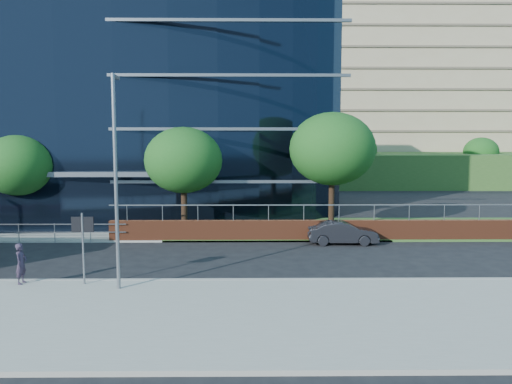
{
  "coord_description": "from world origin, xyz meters",
  "views": [
    {
      "loc": [
        11.0,
        -20.63,
        5.75
      ],
      "look_at": [
        11.3,
        8.0,
        2.75
      ],
      "focal_mm": 35.0,
      "sensor_mm": 36.0,
      "label": 1
    }
  ],
  "objects_px": {
    "parked_car": "(343,233)",
    "tree_far_d": "(332,149)",
    "tree_dist_e": "(358,150)",
    "streetlight_east": "(116,175)",
    "street_sign": "(83,233)",
    "tree_far_b": "(18,165)",
    "pedestrian": "(21,263)",
    "tree_far_c": "(183,160)",
    "tree_dist_f": "(481,152)"
  },
  "relations": [
    {
      "from": "streetlight_east",
      "to": "parked_car",
      "type": "height_order",
      "value": "streetlight_east"
    },
    {
      "from": "tree_far_b",
      "to": "tree_dist_e",
      "type": "relative_size",
      "value": 0.93
    },
    {
      "from": "streetlight_east",
      "to": "parked_car",
      "type": "xyz_separation_m",
      "value": [
        10.08,
        8.67,
        -3.81
      ]
    },
    {
      "from": "tree_dist_e",
      "to": "tree_dist_f",
      "type": "xyz_separation_m",
      "value": [
        16.0,
        2.0,
        -0.33
      ]
    },
    {
      "from": "tree_far_c",
      "to": "tree_dist_f",
      "type": "bearing_deg",
      "value": 45.0
    },
    {
      "from": "tree_far_c",
      "to": "pedestrian",
      "type": "bearing_deg",
      "value": -115.32
    },
    {
      "from": "street_sign",
      "to": "parked_car",
      "type": "distance_m",
      "value": 14.21
    },
    {
      "from": "street_sign",
      "to": "tree_dist_f",
      "type": "height_order",
      "value": "tree_dist_f"
    },
    {
      "from": "street_sign",
      "to": "tree_far_b",
      "type": "relative_size",
      "value": 0.46
    },
    {
      "from": "tree_far_c",
      "to": "streetlight_east",
      "type": "bearing_deg",
      "value": -95.11
    },
    {
      "from": "tree_dist_f",
      "to": "parked_car",
      "type": "distance_m",
      "value": 42.95
    },
    {
      "from": "tree_far_b",
      "to": "tree_dist_f",
      "type": "relative_size",
      "value": 1.0
    },
    {
      "from": "tree_far_b",
      "to": "tree_far_d",
      "type": "bearing_deg",
      "value": 1.51
    },
    {
      "from": "tree_far_b",
      "to": "tree_dist_f",
      "type": "height_order",
      "value": "same"
    },
    {
      "from": "street_sign",
      "to": "tree_far_b",
      "type": "height_order",
      "value": "tree_far_b"
    },
    {
      "from": "streetlight_east",
      "to": "parked_car",
      "type": "relative_size",
      "value": 2.09
    },
    {
      "from": "tree_far_d",
      "to": "tree_far_b",
      "type": "bearing_deg",
      "value": -178.49
    },
    {
      "from": "tree_far_b",
      "to": "pedestrian",
      "type": "height_order",
      "value": "tree_far_b"
    },
    {
      "from": "street_sign",
      "to": "tree_far_b",
      "type": "bearing_deg",
      "value": 124.08
    },
    {
      "from": "tree_far_c",
      "to": "streetlight_east",
      "type": "relative_size",
      "value": 0.81
    },
    {
      "from": "tree_far_b",
      "to": "streetlight_east",
      "type": "distance_m",
      "value": 14.74
    },
    {
      "from": "tree_far_d",
      "to": "parked_car",
      "type": "distance_m",
      "value": 5.75
    },
    {
      "from": "tree_far_b",
      "to": "pedestrian",
      "type": "xyz_separation_m",
      "value": [
        5.03,
        -11.0,
        -3.26
      ]
    },
    {
      "from": "tree_far_d",
      "to": "parked_car",
      "type": "bearing_deg",
      "value": -88.63
    },
    {
      "from": "tree_far_d",
      "to": "streetlight_east",
      "type": "relative_size",
      "value": 0.93
    },
    {
      "from": "tree_far_d",
      "to": "parked_car",
      "type": "xyz_separation_m",
      "value": [
        0.08,
        -3.5,
        -4.56
      ]
    },
    {
      "from": "parked_car",
      "to": "tree_far_d",
      "type": "bearing_deg",
      "value": 2.55
    },
    {
      "from": "tree_far_c",
      "to": "parked_car",
      "type": "distance_m",
      "value": 10.2
    },
    {
      "from": "tree_dist_e",
      "to": "streetlight_east",
      "type": "bearing_deg",
      "value": -113.11
    },
    {
      "from": "street_sign",
      "to": "tree_far_b",
      "type": "xyz_separation_m",
      "value": [
        -7.5,
        11.09,
        2.06
      ]
    },
    {
      "from": "street_sign",
      "to": "streetlight_east",
      "type": "distance_m",
      "value": 2.8
    },
    {
      "from": "tree_dist_f",
      "to": "pedestrian",
      "type": "xyz_separation_m",
      "value": [
        -37.97,
        -43.5,
        -3.26
      ]
    },
    {
      "from": "street_sign",
      "to": "tree_dist_f",
      "type": "relative_size",
      "value": 0.46
    },
    {
      "from": "parked_car",
      "to": "street_sign",
      "type": "bearing_deg",
      "value": 126.1
    },
    {
      "from": "street_sign",
      "to": "tree_far_b",
      "type": "distance_m",
      "value": 13.54
    },
    {
      "from": "parked_car",
      "to": "tree_far_c",
      "type": "bearing_deg",
      "value": 75.79
    },
    {
      "from": "tree_dist_f",
      "to": "streetlight_east",
      "type": "height_order",
      "value": "streetlight_east"
    },
    {
      "from": "tree_dist_f",
      "to": "streetlight_east",
      "type": "distance_m",
      "value": 55.74
    },
    {
      "from": "street_sign",
      "to": "tree_far_d",
      "type": "relative_size",
      "value": 0.38
    },
    {
      "from": "tree_far_c",
      "to": "tree_dist_f",
      "type": "height_order",
      "value": "tree_far_c"
    },
    {
      "from": "parked_car",
      "to": "tree_dist_e",
      "type": "bearing_deg",
      "value": -12.12
    },
    {
      "from": "tree_dist_f",
      "to": "tree_far_c",
      "type": "bearing_deg",
      "value": -135.0
    },
    {
      "from": "tree_far_c",
      "to": "tree_dist_f",
      "type": "xyz_separation_m",
      "value": [
        33.0,
        33.0,
        -0.33
      ]
    },
    {
      "from": "tree_far_d",
      "to": "tree_dist_e",
      "type": "distance_m",
      "value": 31.06
    },
    {
      "from": "tree_far_c",
      "to": "parked_car",
      "type": "height_order",
      "value": "tree_far_c"
    },
    {
      "from": "tree_far_b",
      "to": "pedestrian",
      "type": "bearing_deg",
      "value": -65.42
    },
    {
      "from": "tree_far_c",
      "to": "pedestrian",
      "type": "xyz_separation_m",
      "value": [
        -4.97,
        -10.5,
        -3.59
      ]
    },
    {
      "from": "street_sign",
      "to": "parked_car",
      "type": "height_order",
      "value": "street_sign"
    },
    {
      "from": "streetlight_east",
      "to": "pedestrian",
      "type": "xyz_separation_m",
      "value": [
        -3.97,
        0.67,
        -3.49
      ]
    },
    {
      "from": "tree_far_d",
      "to": "streetlight_east",
      "type": "xyz_separation_m",
      "value": [
        -10.0,
        -12.17,
        -0.75
      ]
    }
  ]
}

